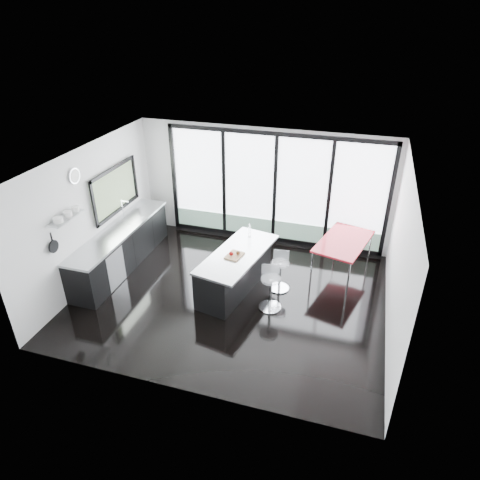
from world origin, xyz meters
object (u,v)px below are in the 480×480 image
(bar_stool_near, at_px, (270,293))
(red_table, at_px, (342,257))
(island, at_px, (235,270))
(bar_stool_far, at_px, (280,275))

(bar_stool_near, height_order, red_table, red_table)
(bar_stool_near, bearing_deg, red_table, 35.29)
(island, bearing_deg, bar_stool_far, 14.22)
(island, height_order, bar_stool_near, island)
(bar_stool_far, bearing_deg, red_table, 33.13)
(bar_stool_far, xyz_separation_m, red_table, (1.15, 0.94, 0.09))
(red_table, bearing_deg, bar_stool_near, -126.30)
(island, bearing_deg, bar_stool_near, -27.89)
(bar_stool_far, bearing_deg, island, -171.94)
(island, distance_m, bar_stool_far, 0.92)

